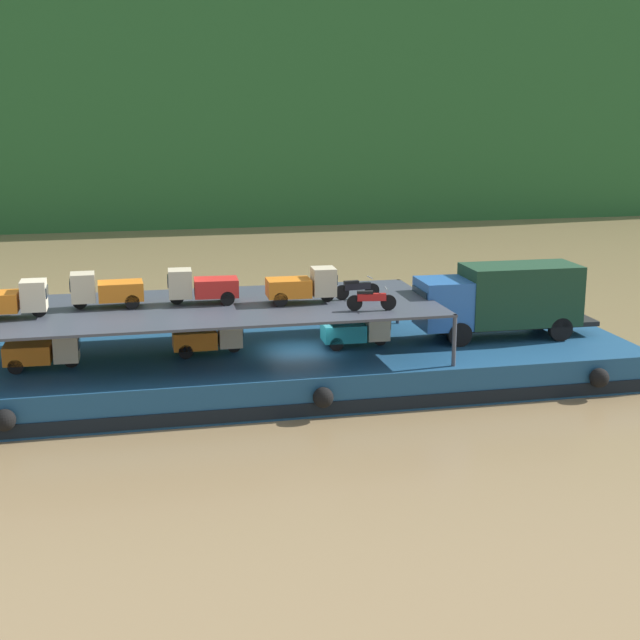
# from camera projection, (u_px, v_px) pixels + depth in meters

# --- Properties ---
(ground_plane) EXTENTS (400.00, 400.00, 0.00)m
(ground_plane) POSITION_uv_depth(u_px,v_px,m) (300.00, 385.00, 36.95)
(ground_plane) COLOR olive
(hillside_far_bank) EXTENTS (130.65, 28.35, 30.70)m
(hillside_far_bank) POSITION_uv_depth(u_px,v_px,m) (178.00, 41.00, 91.44)
(hillside_far_bank) COLOR #235628
(hillside_far_bank) RESTS_ON ground
(cargo_barge) EXTENTS (27.41, 8.59, 1.50)m
(cargo_barge) POSITION_uv_depth(u_px,v_px,m) (300.00, 368.00, 36.75)
(cargo_barge) COLOR navy
(cargo_barge) RESTS_ON ground
(covered_lorry) EXTENTS (7.89, 2.41, 3.10)m
(covered_lorry) POSITION_uv_depth(u_px,v_px,m) (502.00, 298.00, 38.17)
(covered_lorry) COLOR #285BA3
(covered_lorry) RESTS_ON cargo_barge
(cargo_rack) EXTENTS (18.21, 7.19, 2.00)m
(cargo_rack) POSITION_uv_depth(u_px,v_px,m) (204.00, 308.00, 35.34)
(cargo_rack) COLOR #383D47
(cargo_rack) RESTS_ON cargo_barge
(mini_truck_lower_stern) EXTENTS (2.78, 1.26, 1.38)m
(mini_truck_lower_stern) POSITION_uv_depth(u_px,v_px,m) (43.00, 351.00, 33.87)
(mini_truck_lower_stern) COLOR orange
(mini_truck_lower_stern) RESTS_ON cargo_barge
(mini_truck_lower_aft) EXTENTS (2.75, 1.21, 1.38)m
(mini_truck_lower_aft) POSITION_uv_depth(u_px,v_px,m) (209.00, 337.00, 35.90)
(mini_truck_lower_aft) COLOR orange
(mini_truck_lower_aft) RESTS_ON cargo_barge
(mini_truck_lower_mid) EXTENTS (2.77, 1.25, 1.38)m
(mini_truck_lower_mid) POSITION_uv_depth(u_px,v_px,m) (357.00, 330.00, 36.99)
(mini_truck_lower_mid) COLOR teal
(mini_truck_lower_mid) RESTS_ON cargo_barge
(mini_truck_upper_stern) EXTENTS (2.76, 1.23, 1.38)m
(mini_truck_upper_stern) POSITION_uv_depth(u_px,v_px,m) (10.00, 300.00, 33.18)
(mini_truck_upper_stern) COLOR orange
(mini_truck_upper_stern) RESTS_ON cargo_rack
(mini_truck_upper_mid) EXTENTS (2.76, 1.24, 1.38)m
(mini_truck_upper_mid) POSITION_uv_depth(u_px,v_px,m) (106.00, 290.00, 34.95)
(mini_truck_upper_mid) COLOR orange
(mini_truck_upper_mid) RESTS_ON cargo_rack
(mini_truck_upper_fore) EXTENTS (2.79, 1.29, 1.38)m
(mini_truck_upper_fore) POSITION_uv_depth(u_px,v_px,m) (202.00, 286.00, 35.64)
(mini_truck_upper_fore) COLOR red
(mini_truck_upper_fore) RESTS_ON cargo_rack
(mini_truck_upper_bow) EXTENTS (2.77, 1.26, 1.38)m
(mini_truck_upper_bow) POSITION_uv_depth(u_px,v_px,m) (303.00, 286.00, 35.76)
(mini_truck_upper_bow) COLOR orange
(mini_truck_upper_bow) RESTS_ON cargo_rack
(motorcycle_upper_port) EXTENTS (1.89, 0.55, 0.87)m
(motorcycle_upper_port) POSITION_uv_depth(u_px,v_px,m) (371.00, 299.00, 34.49)
(motorcycle_upper_port) COLOR black
(motorcycle_upper_port) RESTS_ON cargo_rack
(motorcycle_upper_centre) EXTENTS (1.90, 0.55, 0.87)m
(motorcycle_upper_centre) POSITION_uv_depth(u_px,v_px,m) (357.00, 288.00, 36.54)
(motorcycle_upper_centre) COLOR black
(motorcycle_upper_centre) RESTS_ON cargo_rack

